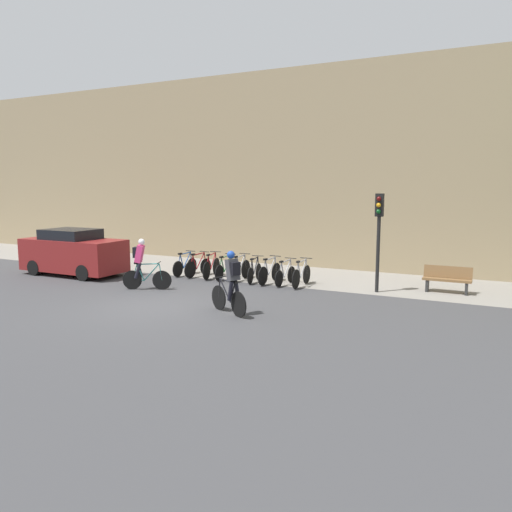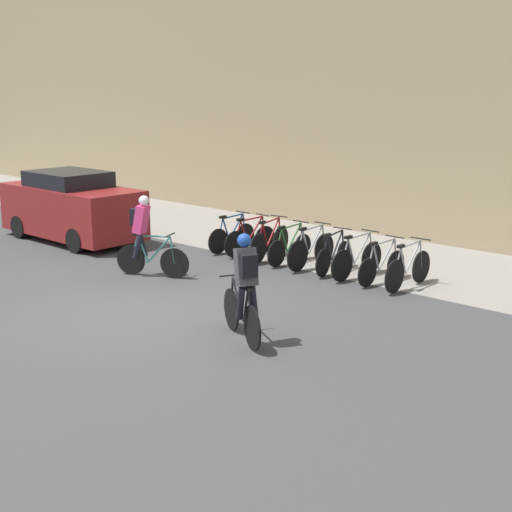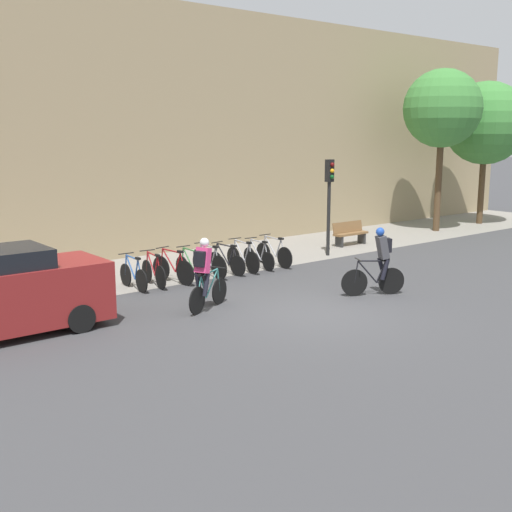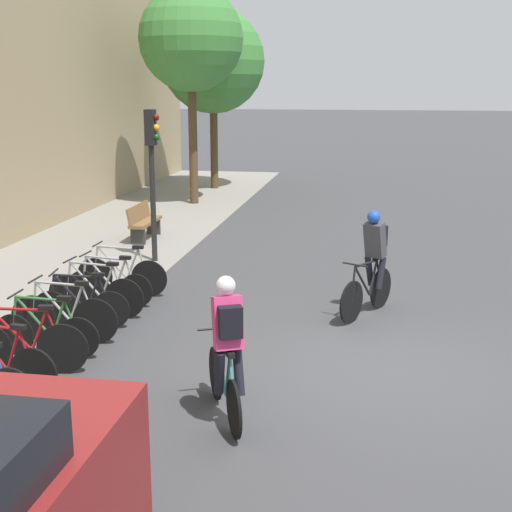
% 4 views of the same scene
% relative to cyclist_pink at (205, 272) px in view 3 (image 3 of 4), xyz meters
% --- Properties ---
extents(ground, '(200.00, 200.00, 0.00)m').
position_rel_cyclist_pink_xyz_m(ground, '(1.92, -1.80, -0.95)').
color(ground, '#3D3D3F').
extents(kerb_strip, '(44.00, 4.50, 0.01)m').
position_rel_cyclist_pink_xyz_m(kerb_strip, '(1.92, 4.95, -0.94)').
color(kerb_strip, gray).
rests_on(kerb_strip, ground).
extents(building_facade, '(44.00, 0.60, 8.64)m').
position_rel_cyclist_pink_xyz_m(building_facade, '(1.92, 7.50, 3.38)').
color(building_facade, '#9E8966').
rests_on(building_facade, ground).
extents(cyclist_pink, '(1.57, 0.76, 1.77)m').
position_rel_cyclist_pink_xyz_m(cyclist_pink, '(0.00, 0.00, 0.00)').
color(cyclist_pink, black).
rests_on(cyclist_pink, ground).
extents(cyclist_grey, '(1.56, 0.83, 1.80)m').
position_rel_cyclist_pink_xyz_m(cyclist_grey, '(4.44, -1.59, -0.00)').
color(cyclist_grey, black).
rests_on(cyclist_grey, ground).
extents(parked_bike_0, '(0.46, 1.59, 0.95)m').
position_rel_cyclist_pink_xyz_m(parked_bike_0, '(-0.30, 3.01, -0.56)').
color(parked_bike_0, black).
rests_on(parked_bike_0, ground).
extents(parked_bike_1, '(0.46, 1.61, 0.96)m').
position_rel_cyclist_pink_xyz_m(parked_bike_1, '(0.33, 3.01, -0.55)').
color(parked_bike_1, black).
rests_on(parked_bike_1, ground).
extents(parked_bike_2, '(0.47, 1.72, 0.99)m').
position_rel_cyclist_pink_xyz_m(parked_bike_2, '(0.96, 3.01, -0.53)').
color(parked_bike_2, black).
rests_on(parked_bike_2, ground).
extents(parked_bike_3, '(0.46, 1.61, 0.94)m').
position_rel_cyclist_pink_xyz_m(parked_bike_3, '(1.59, 3.01, -0.56)').
color(parked_bike_3, black).
rests_on(parked_bike_3, ground).
extents(parked_bike_4, '(0.46, 1.71, 0.99)m').
position_rel_cyclist_pink_xyz_m(parked_bike_4, '(2.22, 3.01, -0.53)').
color(parked_bike_4, black).
rests_on(parked_bike_4, ground).
extents(parked_bike_5, '(0.46, 1.58, 0.94)m').
position_rel_cyclist_pink_xyz_m(parked_bike_5, '(2.85, 3.01, -0.56)').
color(parked_bike_5, black).
rests_on(parked_bike_5, ground).
extents(parked_bike_6, '(0.46, 1.74, 0.98)m').
position_rel_cyclist_pink_xyz_m(parked_bike_6, '(3.47, 3.01, -0.54)').
color(parked_bike_6, black).
rests_on(parked_bike_6, ground).
extents(parked_bike_7, '(0.46, 1.62, 0.94)m').
position_rel_cyclist_pink_xyz_m(parked_bike_7, '(4.10, 3.01, -0.57)').
color(parked_bike_7, black).
rests_on(parked_bike_7, ground).
extents(parked_bike_8, '(0.46, 1.75, 0.98)m').
position_rel_cyclist_pink_xyz_m(parked_bike_8, '(4.73, 3.01, -0.54)').
color(parked_bike_8, black).
rests_on(parked_bike_8, ground).
extents(traffic_light_pole, '(0.26, 0.30, 3.32)m').
position_rel_cyclist_pink_xyz_m(traffic_light_pole, '(7.38, 3.21, 1.37)').
color(traffic_light_pole, black).
rests_on(traffic_light_pole, ground).
extents(bench, '(1.55, 0.44, 0.89)m').
position_rel_cyclist_pink_xyz_m(bench, '(9.51, 4.18, -0.48)').
color(bench, brown).
rests_on(bench, ground).
extents(parked_car, '(4.30, 1.84, 1.85)m').
position_rel_cyclist_pink_xyz_m(parked_car, '(-4.37, 1.09, -0.05)').
color(parked_car, maroon).
rests_on(parked_car, ground).
extents(street_tree_0, '(3.30, 3.30, 6.89)m').
position_rel_cyclist_pink_xyz_m(street_tree_0, '(15.17, 4.34, 4.26)').
color(street_tree_0, '#4C3823').
rests_on(street_tree_0, ground).
extents(street_tree_1, '(3.79, 3.79, 6.56)m').
position_rel_cyclist_pink_xyz_m(street_tree_1, '(18.72, 4.46, 3.70)').
color(street_tree_1, '#4C3823').
rests_on(street_tree_1, ground).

